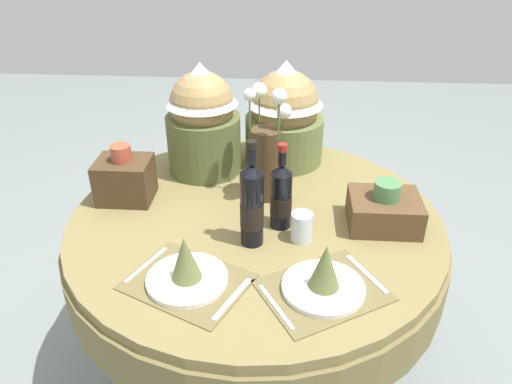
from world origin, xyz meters
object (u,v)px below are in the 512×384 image
object	(u,v)px
flower_vase	(267,153)
gift_tub_back_left	(203,115)
tumbler_near_right	(302,227)
gift_tub_back_centre	(285,110)
place_setting_right	(324,278)
place_setting_left	(186,270)
woven_basket_side_left	(125,178)
wine_bottle_centre	(281,196)
wine_bottle_left	(253,205)
woven_basket_side_right	(384,210)
dining_table	(255,247)

from	to	relation	value
flower_vase	gift_tub_back_left	size ratio (longest dim) A/B	0.99
tumbler_near_right	gift_tub_back_centre	world-z (taller)	gift_tub_back_centre
place_setting_right	flower_vase	world-z (taller)	flower_vase
place_setting_left	woven_basket_side_left	bearing A→B (deg)	124.57
wine_bottle_centre	woven_basket_side_left	bearing A→B (deg)	166.26
place_setting_right	gift_tub_back_centre	xyz separation A→B (m)	(-0.13, 0.83, 0.18)
gift_tub_back_left	wine_bottle_left	bearing A→B (deg)	-64.80
gift_tub_back_centre	gift_tub_back_left	bearing A→B (deg)	-161.00
place_setting_left	flower_vase	world-z (taller)	flower_vase
flower_vase	place_setting_left	bearing A→B (deg)	-111.85
tumbler_near_right	woven_basket_side_right	xyz separation A→B (m)	(0.28, 0.11, 0.01)
woven_basket_side_left	tumbler_near_right	bearing A→B (deg)	-18.75
wine_bottle_left	gift_tub_back_left	bearing A→B (deg)	115.20
dining_table	woven_basket_side_right	world-z (taller)	woven_basket_side_right
gift_tub_back_left	gift_tub_back_centre	xyz separation A→B (m)	(0.32, 0.11, -0.01)
gift_tub_back_centre	woven_basket_side_right	bearing A→B (deg)	-53.69
dining_table	wine_bottle_left	distance (m)	0.32
wine_bottle_centre	woven_basket_side_right	distance (m)	0.36
woven_basket_side_left	place_setting_right	bearing A→B (deg)	-33.28
place_setting_right	gift_tub_back_left	bearing A→B (deg)	122.18
flower_vase	gift_tub_back_left	distance (m)	0.34
flower_vase	tumbler_near_right	world-z (taller)	flower_vase
dining_table	woven_basket_side_left	size ratio (longest dim) A/B	6.17
wine_bottle_left	woven_basket_side_right	distance (m)	0.47
dining_table	flower_vase	size ratio (longest dim) A/B	3.01
tumbler_near_right	gift_tub_back_left	bearing A→B (deg)	129.57
flower_vase	woven_basket_side_right	distance (m)	0.46
woven_basket_side_right	gift_tub_back_centre	bearing A→B (deg)	126.31
place_setting_left	tumbler_near_right	bearing A→B (deg)	35.26
place_setting_left	gift_tub_back_centre	distance (m)	0.88
dining_table	gift_tub_back_centre	xyz separation A→B (m)	(0.09, 0.46, 0.36)
place_setting_left	wine_bottle_centre	distance (m)	0.42
woven_basket_side_right	tumbler_near_right	bearing A→B (deg)	-158.92
wine_bottle_left	gift_tub_back_centre	size ratio (longest dim) A/B	0.84
tumbler_near_right	gift_tub_back_centre	distance (m)	0.62
dining_table	woven_basket_side_left	xyz separation A→B (m)	(-0.49, 0.09, 0.22)
place_setting_right	gift_tub_back_centre	bearing A→B (deg)	98.94
place_setting_right	gift_tub_back_centre	world-z (taller)	gift_tub_back_centre
woven_basket_side_left	wine_bottle_left	bearing A→B (deg)	-26.50
wine_bottle_left	wine_bottle_centre	distance (m)	0.14
tumbler_near_right	gift_tub_back_left	world-z (taller)	gift_tub_back_left
gift_tub_back_left	place_setting_right	bearing A→B (deg)	-57.82
wine_bottle_centre	gift_tub_back_centre	size ratio (longest dim) A/B	0.71
wine_bottle_left	woven_basket_side_right	size ratio (longest dim) A/B	1.53
place_setting_left	wine_bottle_left	xyz separation A→B (m)	(0.18, 0.21, 0.10)
gift_tub_back_left	flower_vase	bearing A→B (deg)	-37.30
gift_tub_back_left	woven_basket_side_left	bearing A→B (deg)	-135.13
wine_bottle_centre	gift_tub_back_left	distance (m)	0.53
gift_tub_back_left	wine_bottle_centre	bearing A→B (deg)	-50.88
woven_basket_side_left	woven_basket_side_right	world-z (taller)	woven_basket_side_left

